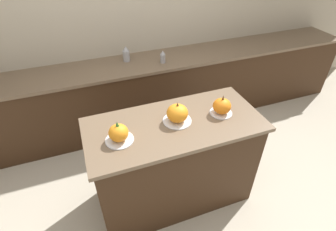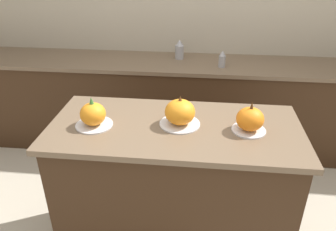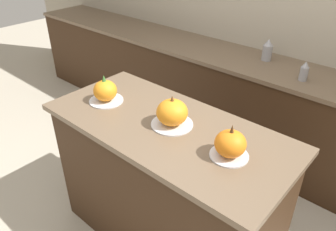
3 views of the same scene
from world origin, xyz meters
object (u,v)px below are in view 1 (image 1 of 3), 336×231
pumpkin_cake_center (177,114)px  bottle_short (163,57)px  bottle_tall (126,54)px  pumpkin_cake_right (222,107)px  pumpkin_cake_left (119,134)px

pumpkin_cake_center → bottle_short: 1.21m
bottle_tall → bottle_short: size_ratio=1.24×
bottle_short → pumpkin_cake_center: bearing=-103.8°
pumpkin_cake_center → bottle_tall: 1.37m
bottle_tall → pumpkin_cake_right: bearing=-70.2°
pumpkin_cake_left → bottle_short: bearing=57.6°
pumpkin_cake_center → bottle_tall: (-0.11, 1.37, -0.03)m
pumpkin_cake_left → pumpkin_cake_center: pumpkin_cake_center is taller
pumpkin_cake_left → pumpkin_cake_center: bearing=7.6°
pumpkin_cake_right → pumpkin_cake_center: bearing=175.7°
pumpkin_cake_center → bottle_tall: bearing=94.5°
pumpkin_cake_right → bottle_short: pumpkin_cake_right is taller
pumpkin_cake_right → bottle_tall: size_ratio=1.04×
bottle_tall → pumpkin_cake_center: bearing=-85.5°
pumpkin_cake_right → bottle_tall: bearing=109.8°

